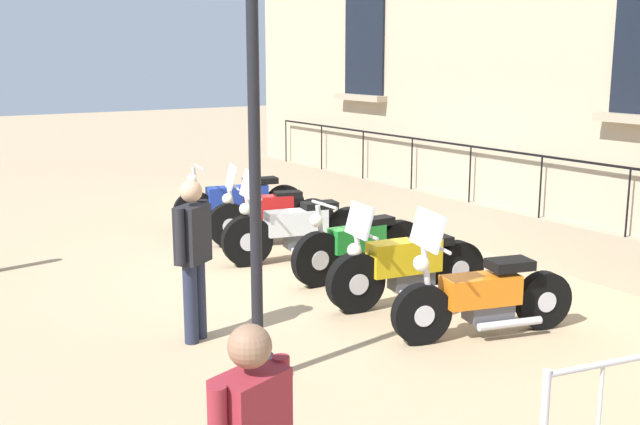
% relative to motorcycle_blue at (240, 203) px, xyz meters
% --- Properties ---
extents(ground_plane, '(60.00, 60.00, 0.00)m').
position_rel_motorcycle_blue_xyz_m(ground_plane, '(0.06, 2.82, -0.44)').
color(ground_plane, tan).
extents(motorcycle_blue, '(2.19, 0.75, 1.08)m').
position_rel_motorcycle_blue_xyz_m(motorcycle_blue, '(0.00, 0.00, 0.00)').
color(motorcycle_blue, black).
rests_on(motorcycle_blue, ground_plane).
extents(motorcycle_red, '(1.90, 0.80, 1.23)m').
position_rel_motorcycle_blue_xyz_m(motorcycle_red, '(0.07, 1.13, -0.02)').
color(motorcycle_red, black).
rests_on(motorcycle_red, ground_plane).
extents(motorcycle_white, '(2.19, 0.77, 1.29)m').
position_rel_motorcycle_blue_xyz_m(motorcycle_white, '(0.22, 2.17, -0.01)').
color(motorcycle_white, black).
rests_on(motorcycle_white, ground_plane).
extents(motorcycle_green, '(1.96, 0.55, 1.03)m').
position_rel_motorcycle_blue_xyz_m(motorcycle_green, '(0.03, 3.35, -0.03)').
color(motorcycle_green, black).
rests_on(motorcycle_green, ground_plane).
extents(motorcycle_yellow, '(2.01, 0.67, 1.21)m').
position_rel_motorcycle_blue_xyz_m(motorcycle_yellow, '(0.19, 4.46, -0.01)').
color(motorcycle_yellow, black).
rests_on(motorcycle_yellow, ground_plane).
extents(motorcycle_orange, '(1.96, 0.86, 1.33)m').
position_rel_motorcycle_blue_xyz_m(motorcycle_orange, '(0.20, 5.68, -0.03)').
color(motorcycle_orange, black).
rests_on(motorcycle_orange, ground_plane).
extents(lamppost, '(0.34, 1.04, 4.54)m').
position_rel_motorcycle_blue_xyz_m(lamppost, '(2.62, 5.41, 2.67)').
color(lamppost, black).
rests_on(lamppost, ground_plane).
extents(pedestrian_standing, '(0.45, 0.39, 1.62)m').
position_rel_motorcycle_blue_xyz_m(pedestrian_standing, '(2.67, 4.20, 0.47)').
color(pedestrian_standing, '#23283D').
rests_on(pedestrian_standing, ground_plane).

